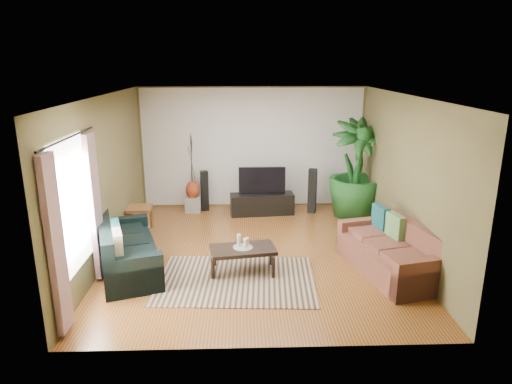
{
  "coord_description": "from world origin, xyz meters",
  "views": [
    {
      "loc": [
        -0.25,
        -7.37,
        3.23
      ],
      "look_at": [
        0.0,
        0.2,
        1.05
      ],
      "focal_mm": 32.0,
      "sensor_mm": 36.0,
      "label": 1
    }
  ],
  "objects_px": {
    "coffee_table": "(243,260)",
    "sofa_right": "(388,247)",
    "sofa_left": "(128,245)",
    "television": "(262,180)",
    "potted_plant": "(356,169)",
    "speaker_right": "(312,191)",
    "tv_stand": "(262,204)",
    "pedestal": "(193,204)",
    "speaker_left": "(205,191)",
    "side_table": "(140,219)",
    "vase": "(193,190)"
  },
  "relations": [
    {
      "from": "speaker_right",
      "to": "pedestal",
      "type": "bearing_deg",
      "value": -166.94
    },
    {
      "from": "sofa_left",
      "to": "sofa_right",
      "type": "xyz_separation_m",
      "value": [
        4.1,
        -0.22,
        0.0
      ]
    },
    {
      "from": "potted_plant",
      "to": "side_table",
      "type": "xyz_separation_m",
      "value": [
        -4.42,
        -0.75,
        -0.79
      ]
    },
    {
      "from": "speaker_left",
      "to": "side_table",
      "type": "distance_m",
      "value": 1.75
    },
    {
      "from": "speaker_right",
      "to": "tv_stand",
      "type": "bearing_deg",
      "value": -158.94
    },
    {
      "from": "potted_plant",
      "to": "vase",
      "type": "distance_m",
      "value": 3.57
    },
    {
      "from": "speaker_left",
      "to": "speaker_right",
      "type": "bearing_deg",
      "value": -17.0
    },
    {
      "from": "sofa_right",
      "to": "vase",
      "type": "height_order",
      "value": "sofa_right"
    },
    {
      "from": "vase",
      "to": "coffee_table",
      "type": "bearing_deg",
      "value": -70.51
    },
    {
      "from": "tv_stand",
      "to": "coffee_table",
      "type": "bearing_deg",
      "value": -104.24
    },
    {
      "from": "tv_stand",
      "to": "potted_plant",
      "type": "relative_size",
      "value": 0.66
    },
    {
      "from": "tv_stand",
      "to": "speaker_left",
      "type": "xyz_separation_m",
      "value": [
        -1.27,
        0.33,
        0.22
      ]
    },
    {
      "from": "speaker_left",
      "to": "tv_stand",
      "type": "bearing_deg",
      "value": -26.04
    },
    {
      "from": "side_table",
      "to": "speaker_left",
      "type": "bearing_deg",
      "value": 47.3
    },
    {
      "from": "sofa_right",
      "to": "potted_plant",
      "type": "distance_m",
      "value": 2.8
    },
    {
      "from": "potted_plant",
      "to": "pedestal",
      "type": "xyz_separation_m",
      "value": [
        -3.5,
        0.43,
        -0.87
      ]
    },
    {
      "from": "coffee_table",
      "to": "potted_plant",
      "type": "xyz_separation_m",
      "value": [
        2.41,
        2.64,
        0.84
      ]
    },
    {
      "from": "coffee_table",
      "to": "sofa_right",
      "type": "bearing_deg",
      "value": -11.52
    },
    {
      "from": "television",
      "to": "speaker_left",
      "type": "xyz_separation_m",
      "value": [
        -1.27,
        0.31,
        -0.31
      ]
    },
    {
      "from": "sofa_right",
      "to": "side_table",
      "type": "relative_size",
      "value": 3.83
    },
    {
      "from": "sofa_right",
      "to": "coffee_table",
      "type": "distance_m",
      "value": 2.29
    },
    {
      "from": "sofa_right",
      "to": "speaker_right",
      "type": "distance_m",
      "value": 3.12
    },
    {
      "from": "tv_stand",
      "to": "side_table",
      "type": "xyz_separation_m",
      "value": [
        -2.44,
        -0.95,
        0.02
      ]
    },
    {
      "from": "television",
      "to": "speaker_right",
      "type": "xyz_separation_m",
      "value": [
        1.11,
        0.08,
        -0.27
      ]
    },
    {
      "from": "speaker_right",
      "to": "sofa_right",
      "type": "bearing_deg",
      "value": -60.42
    },
    {
      "from": "sofa_right",
      "to": "tv_stand",
      "type": "distance_m",
      "value": 3.47
    },
    {
      "from": "potted_plant",
      "to": "sofa_right",
      "type": "bearing_deg",
      "value": -92.69
    },
    {
      "from": "sofa_left",
      "to": "potted_plant",
      "type": "distance_m",
      "value": 4.95
    },
    {
      "from": "sofa_left",
      "to": "tv_stand",
      "type": "height_order",
      "value": "sofa_left"
    },
    {
      "from": "sofa_left",
      "to": "tv_stand",
      "type": "bearing_deg",
      "value": -57.92
    },
    {
      "from": "speaker_left",
      "to": "side_table",
      "type": "height_order",
      "value": "speaker_left"
    },
    {
      "from": "sofa_left",
      "to": "television",
      "type": "relative_size",
      "value": 1.92
    },
    {
      "from": "vase",
      "to": "sofa_right",
      "type": "bearing_deg",
      "value": -43.15
    },
    {
      "from": "television",
      "to": "pedestal",
      "type": "xyz_separation_m",
      "value": [
        -1.52,
        0.21,
        -0.58
      ]
    },
    {
      "from": "television",
      "to": "speaker_right",
      "type": "height_order",
      "value": "television"
    },
    {
      "from": "vase",
      "to": "side_table",
      "type": "xyz_separation_m",
      "value": [
        -0.92,
        -1.18,
        -0.24
      ]
    },
    {
      "from": "television",
      "to": "sofa_left",
      "type": "bearing_deg",
      "value": -129.53
    },
    {
      "from": "speaker_left",
      "to": "sofa_right",
      "type": "bearing_deg",
      "value": -57.8
    },
    {
      "from": "television",
      "to": "side_table",
      "type": "height_order",
      "value": "television"
    },
    {
      "from": "sofa_right",
      "to": "television",
      "type": "height_order",
      "value": "television"
    },
    {
      "from": "sofa_left",
      "to": "tv_stand",
      "type": "relative_size",
      "value": 1.41
    },
    {
      "from": "pedestal",
      "to": "vase",
      "type": "height_order",
      "value": "vase"
    },
    {
      "from": "vase",
      "to": "potted_plant",
      "type": "bearing_deg",
      "value": -7.02
    },
    {
      "from": "speaker_left",
      "to": "vase",
      "type": "bearing_deg",
      "value": -170.44
    },
    {
      "from": "sofa_left",
      "to": "speaker_right",
      "type": "distance_m",
      "value": 4.38
    },
    {
      "from": "sofa_right",
      "to": "vase",
      "type": "bearing_deg",
      "value": -146.88
    },
    {
      "from": "sofa_left",
      "to": "television",
      "type": "height_order",
      "value": "television"
    },
    {
      "from": "tv_stand",
      "to": "speaker_left",
      "type": "distance_m",
      "value": 1.33
    },
    {
      "from": "television",
      "to": "speaker_right",
      "type": "relative_size",
      "value": 1.03
    },
    {
      "from": "potted_plant",
      "to": "side_table",
      "type": "bearing_deg",
      "value": -170.43
    }
  ]
}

